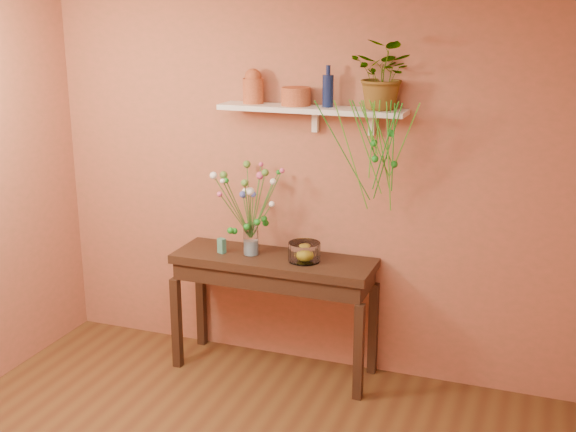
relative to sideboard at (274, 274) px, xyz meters
The scene contains 13 objects.
room 1.86m from the sideboard, 84.07° to the right, with size 4.04×4.04×2.70m.
sideboard is the anchor object (origin of this frame).
wall_shelf 1.20m from the sideboard, 27.72° to the left, with size 1.30×0.24×0.19m.
terracotta_jug 1.33m from the sideboard, 143.81° to the left, with size 0.15×0.15×0.24m.
terracotta_pot 1.26m from the sideboard, 52.95° to the left, with size 0.20×0.20×0.12m, color #BC5935.
blue_bottle 1.35m from the sideboard, 23.09° to the left, with size 0.08×0.08×0.28m.
spider_plant 1.59m from the sideboard, 11.77° to the left, with size 0.41×0.35×0.45m, color #1D8120.
plant_fronds 1.22m from the sideboard, ahead, with size 0.65×0.31×0.74m.
glass_vase 0.28m from the sideboard, behind, with size 0.11×0.11×0.22m.
bouquet 0.60m from the sideboard, behind, with size 0.49×0.41×0.52m.
glass_bowl 0.30m from the sideboard, ahead, with size 0.22×0.22×0.13m.
lemon 0.29m from the sideboard, ahead, with size 0.08×0.08×0.08m, color yellow.
carton 0.43m from the sideboard, behind, with size 0.05×0.04×0.11m, color #376884.
Camera 1 is at (1.62, -2.86, 2.59)m, focal length 46.00 mm.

